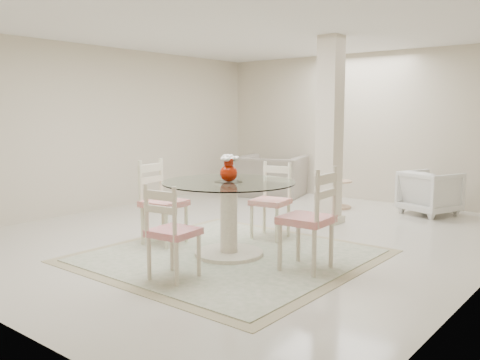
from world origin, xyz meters
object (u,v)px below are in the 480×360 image
Objects in this scene: dining_chair_north at (273,195)px; dining_chair_south at (169,225)px; red_vase at (229,168)px; dining_table at (229,219)px; recliner_taupe at (272,176)px; side_table at (338,195)px; armchair_white at (430,193)px; dining_chair_west at (159,196)px; dining_chair_east at (313,212)px; column at (330,131)px.

dining_chair_north is 1.03× the size of dining_chair_south.
dining_table is at bearing 161.57° from red_vase.
recliner_taupe is (-2.17, 4.76, -0.16)m from dining_chair_south.
red_vase reaches higher than side_table.
dining_table is 1.37× the size of dining_chair_north.
armchair_white is at bearing 165.74° from recliner_taupe.
dining_chair_west is at bearing -45.19° from dining_chair_south.
armchair_white is (1.97, 3.96, -0.25)m from dining_chair_west.
red_vase is at bearing -92.93° from dining_chair_north.
dining_chair_east is at bearing 112.04° from armchair_white.
dining_chair_south is 4.49m from side_table.
dining_table is 1.29× the size of dining_chair_west.
dining_chair_west reaches higher than side_table.
red_vase is at bearing -90.03° from dining_chair_west.
column is at bearing 90.44° from red_vase.
armchair_white is (0.96, 1.56, -1.00)m from column.
red_vase reaches higher than dining_table.
dining_chair_north is at bearing -90.28° from dining_chair_south.
dining_chair_east is 1.44m from dining_chair_south.
dining_table is at bearing -90.37° from dining_chair_south.
red_vase is 0.29× the size of dining_chair_south.
dining_chair_north is (-0.11, 1.01, 0.13)m from dining_table.
recliner_taupe is 3.01m from armchair_white.
recliner_taupe is at bearing 8.97° from dining_chair_west.
dining_chair_east reaches higher than dining_chair_south.
dining_table is 1.02m from dining_chair_south.
red_vase is 0.26× the size of dining_chair_west.
dining_chair_east reaches higher than side_table.
armchair_white is (0.95, 3.85, -0.08)m from dining_table.
dining_table is 3.11× the size of side_table.
red_vase reaches higher than dining_chair_north.
column is 2.70m from dining_chair_west.
dining_chair_west is at bearing -173.86° from red_vase.
dining_chair_south is (0.22, -2.03, -0.02)m from dining_chair_north.
dining_chair_west is (-0.91, -1.12, 0.04)m from dining_chair_north.
column reaches higher than dining_table.
dining_chair_east is at bearing -135.74° from dining_chair_south.
side_table is (-0.44, 1.14, -1.13)m from column.
armchair_white reaches higher than side_table.
red_vase is at bearing -89.56° from column.
column reaches higher than recliner_taupe.
dining_chair_east is 1.14× the size of dining_chair_south.
red_vase is (0.02, -2.29, -0.35)m from column.
dining_chair_east is (1.02, 0.11, 0.19)m from dining_table.
dining_chair_north is (-0.11, 1.01, -0.44)m from red_vase.
dining_chair_west reaches higher than dining_chair_north.
dining_table is 4.89× the size of red_vase.
red_vase is 0.28× the size of dining_chair_north.
dining_chair_west is 1.48× the size of armchair_white.
dining_chair_south reaches higher than side_table.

